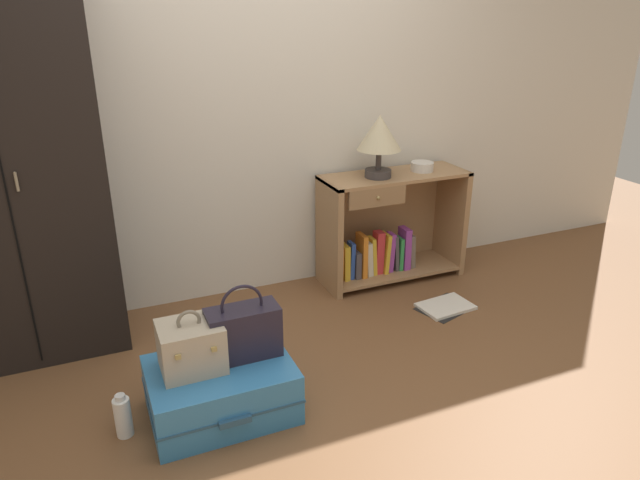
# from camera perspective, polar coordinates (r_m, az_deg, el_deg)

# --- Properties ---
(ground_plane) EXTENTS (9.00, 9.00, 0.00)m
(ground_plane) POSITION_cam_1_polar(r_m,az_deg,el_deg) (2.77, 3.03, -17.10)
(ground_plane) COLOR brown
(back_wall) EXTENTS (6.40, 0.10, 2.60)m
(back_wall) POSITION_cam_1_polar(r_m,az_deg,el_deg) (3.58, -7.47, 14.66)
(back_wall) COLOR silver
(back_wall) RESTS_ON ground_plane
(wardrobe) EXTENTS (0.89, 0.47, 2.01)m
(wardrobe) POSITION_cam_1_polar(r_m,az_deg,el_deg) (3.23, -28.49, 6.07)
(wardrobe) COLOR black
(wardrobe) RESTS_ON ground_plane
(bookshelf) EXTENTS (0.98, 0.38, 0.74)m
(bookshelf) POSITION_cam_1_polar(r_m,az_deg,el_deg) (3.93, 6.66, 1.05)
(bookshelf) COLOR #A37A51
(bookshelf) RESTS_ON ground_plane
(table_lamp) EXTENTS (0.28, 0.28, 0.40)m
(table_lamp) POSITION_cam_1_polar(r_m,az_deg,el_deg) (3.66, 5.90, 10.20)
(table_lamp) COLOR #3D3838
(table_lamp) RESTS_ON bookshelf
(bowl) EXTENTS (0.15, 0.15, 0.06)m
(bowl) POSITION_cam_1_polar(r_m,az_deg,el_deg) (3.91, 10.06, 7.17)
(bowl) COLOR silver
(bowl) RESTS_ON bookshelf
(suitcase_large) EXTENTS (0.65, 0.49, 0.25)m
(suitcase_large) POSITION_cam_1_polar(r_m,az_deg,el_deg) (2.75, -9.74, -14.37)
(suitcase_large) COLOR teal
(suitcase_large) RESTS_ON ground_plane
(train_case) EXTENTS (0.27, 0.24, 0.29)m
(train_case) POSITION_cam_1_polar(r_m,az_deg,el_deg) (2.63, -12.63, -10.23)
(train_case) COLOR #B7A88E
(train_case) RESTS_ON suitcase_large
(handbag) EXTENTS (0.33, 0.15, 0.36)m
(handbag) POSITION_cam_1_polar(r_m,az_deg,el_deg) (2.67, -7.59, -8.94)
(handbag) COLOR #231E2D
(handbag) RESTS_ON suitcase_large
(bottle) EXTENTS (0.07, 0.07, 0.21)m
(bottle) POSITION_cam_1_polar(r_m,az_deg,el_deg) (2.75, -18.91, -16.18)
(bottle) COLOR white
(bottle) RESTS_ON ground_plane
(open_book_on_floor) EXTENTS (0.40, 0.33, 0.02)m
(open_book_on_floor) POSITION_cam_1_polar(r_m,az_deg,el_deg) (3.71, 12.31, -6.45)
(open_book_on_floor) COLOR white
(open_book_on_floor) RESTS_ON ground_plane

